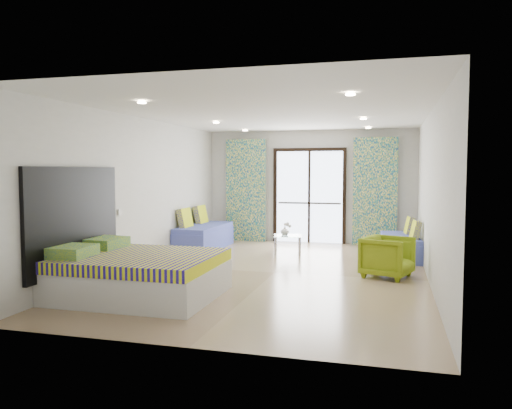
% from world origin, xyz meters
% --- Properties ---
extents(floor, '(5.00, 7.50, 0.01)m').
position_xyz_m(floor, '(0.00, 0.00, 0.00)').
color(floor, '#987A5A').
rests_on(floor, ground).
extents(ceiling, '(5.00, 7.50, 0.01)m').
position_xyz_m(ceiling, '(0.00, 0.00, 2.70)').
color(ceiling, silver).
rests_on(ceiling, ground).
extents(wall_back, '(5.00, 0.01, 2.70)m').
position_xyz_m(wall_back, '(0.00, 3.75, 1.35)').
color(wall_back, silver).
rests_on(wall_back, ground).
extents(wall_front, '(5.00, 0.01, 2.70)m').
position_xyz_m(wall_front, '(0.00, -3.75, 1.35)').
color(wall_front, silver).
rests_on(wall_front, ground).
extents(wall_left, '(0.01, 7.50, 2.70)m').
position_xyz_m(wall_left, '(-2.50, 0.00, 1.35)').
color(wall_left, silver).
rests_on(wall_left, ground).
extents(wall_right, '(0.01, 7.50, 2.70)m').
position_xyz_m(wall_right, '(2.50, 0.00, 1.35)').
color(wall_right, silver).
rests_on(wall_right, ground).
extents(balcony_door, '(1.76, 0.08, 2.28)m').
position_xyz_m(balcony_door, '(0.00, 3.72, 1.26)').
color(balcony_door, black).
rests_on(balcony_door, floor).
extents(balcony_rail, '(1.52, 0.03, 0.04)m').
position_xyz_m(balcony_rail, '(0.00, 3.73, 0.95)').
color(balcony_rail, '#595451').
rests_on(balcony_rail, balcony_door).
extents(curtain_left, '(1.00, 0.10, 2.50)m').
position_xyz_m(curtain_left, '(-1.55, 3.57, 1.25)').
color(curtain_left, silver).
rests_on(curtain_left, floor).
extents(curtain_right, '(1.00, 0.10, 2.50)m').
position_xyz_m(curtain_right, '(1.55, 3.57, 1.25)').
color(curtain_right, silver).
rests_on(curtain_right, floor).
extents(downlight_a, '(0.12, 0.12, 0.02)m').
position_xyz_m(downlight_a, '(-1.40, -2.00, 2.67)').
color(downlight_a, '#FFE0B2').
rests_on(downlight_a, ceiling).
extents(downlight_b, '(0.12, 0.12, 0.02)m').
position_xyz_m(downlight_b, '(1.40, -2.00, 2.67)').
color(downlight_b, '#FFE0B2').
rests_on(downlight_b, ceiling).
extents(downlight_c, '(0.12, 0.12, 0.02)m').
position_xyz_m(downlight_c, '(-1.40, 1.00, 2.67)').
color(downlight_c, '#FFE0B2').
rests_on(downlight_c, ceiling).
extents(downlight_d, '(0.12, 0.12, 0.02)m').
position_xyz_m(downlight_d, '(1.40, 1.00, 2.67)').
color(downlight_d, '#FFE0B2').
rests_on(downlight_d, ceiling).
extents(downlight_e, '(0.12, 0.12, 0.02)m').
position_xyz_m(downlight_e, '(-1.40, 3.00, 2.67)').
color(downlight_e, '#FFE0B2').
rests_on(downlight_e, ceiling).
extents(downlight_f, '(0.12, 0.12, 0.02)m').
position_xyz_m(downlight_f, '(1.40, 3.00, 2.67)').
color(downlight_f, '#FFE0B2').
rests_on(downlight_f, ceiling).
extents(headboard, '(0.06, 2.10, 1.50)m').
position_xyz_m(headboard, '(-2.46, -2.05, 1.05)').
color(headboard, black).
rests_on(headboard, floor).
extents(switch_plate, '(0.02, 0.10, 0.10)m').
position_xyz_m(switch_plate, '(-2.47, -0.80, 1.05)').
color(switch_plate, silver).
rests_on(switch_plate, wall_left).
extents(bed, '(2.14, 1.75, 0.74)m').
position_xyz_m(bed, '(-1.48, -2.05, 0.31)').
color(bed, silver).
rests_on(bed, floor).
extents(daybed_left, '(0.77, 1.91, 0.94)m').
position_xyz_m(daybed_left, '(-2.12, 2.12, 0.29)').
color(daybed_left, '#4854AD').
rests_on(daybed_left, floor).
extents(daybed_right, '(0.81, 1.68, 0.80)m').
position_xyz_m(daybed_right, '(2.11, 2.01, 0.25)').
color(daybed_right, '#4854AD').
rests_on(daybed_right, floor).
extents(coffee_table, '(0.68, 0.68, 0.66)m').
position_xyz_m(coffee_table, '(-0.18, 1.99, 0.34)').
color(coffee_table, silver).
rests_on(coffee_table, floor).
extents(vase, '(0.24, 0.24, 0.18)m').
position_xyz_m(vase, '(-0.25, 2.03, 0.47)').
color(vase, white).
rests_on(vase, coffee_table).
extents(armchair, '(0.87, 0.90, 0.74)m').
position_xyz_m(armchair, '(1.87, 0.12, 0.37)').
color(armchair, olive).
rests_on(armchair, floor).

